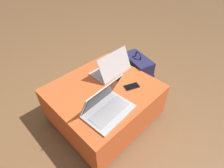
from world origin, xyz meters
name	(u,v)px	position (x,y,z in m)	size (l,w,h in m)	color
ground_plane	(105,116)	(0.00, 0.00, 0.00)	(14.00, 14.00, 0.00)	brown
ottoman	(104,103)	(0.00, 0.00, 0.20)	(0.88, 0.80, 0.39)	maroon
laptop_near	(106,106)	(-0.16, -0.20, 0.44)	(0.38, 0.28, 0.25)	#B7B7BC
laptop_far	(112,69)	(0.21, 0.11, 0.44)	(0.36, 0.23, 0.22)	#B7B7BC
cell_phone	(132,86)	(0.19, -0.16, 0.39)	(0.15, 0.11, 0.01)	black
backpack	(137,74)	(0.58, 0.07, 0.20)	(0.32, 0.40, 0.49)	#23234C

